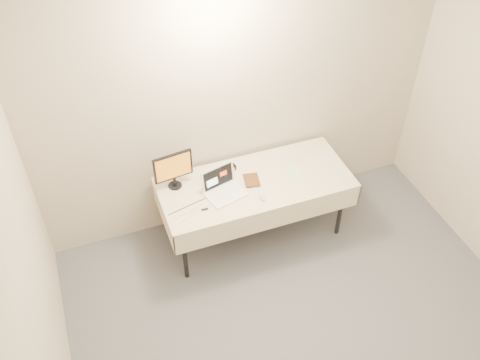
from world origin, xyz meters
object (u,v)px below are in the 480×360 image
object	(u,v)px
monitor	(173,168)
book	(244,174)
table	(255,186)
laptop	(223,187)

from	to	relation	value
monitor	book	size ratio (longest dim) A/B	2.02
table	book	bearing A→B (deg)	161.73
table	book	size ratio (longest dim) A/B	9.68
laptop	monitor	bearing A→B (deg)	135.21
table	monitor	world-z (taller)	monitor
book	monitor	bearing A→B (deg)	175.26
table	monitor	xyz separation A→B (m)	(-0.74, 0.21, 0.29)
table	book	xyz separation A→B (m)	(-0.10, 0.03, 0.16)
monitor	book	xyz separation A→B (m)	(0.64, -0.18, -0.13)
monitor	book	distance (m)	0.68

